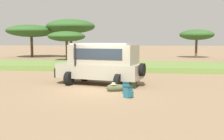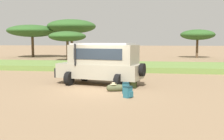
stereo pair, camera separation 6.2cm
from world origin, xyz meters
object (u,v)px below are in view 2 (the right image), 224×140
at_px(acacia_tree_centre_back, 67,36).
at_px(acacia_tree_right_mid, 198,35).
at_px(backpack_beside_front_wheel, 126,88).
at_px(acacia_tree_left_mid, 72,26).
at_px(backpack_near_rear_wheel, 133,83).
at_px(acacia_tree_far_left, 32,31).
at_px(safari_vehicle, 102,63).
at_px(duffel_bag_low_black_case, 115,88).
at_px(backpack_cluster_center, 128,92).

relative_size(acacia_tree_centre_back, acacia_tree_right_mid, 0.97).
distance_m(backpack_beside_front_wheel, acacia_tree_left_mid, 31.27).
distance_m(backpack_near_rear_wheel, acacia_tree_far_left, 32.44).
xyz_separation_m(safari_vehicle, backpack_near_rear_wheel, (1.95, -0.84, -1.04)).
bearing_deg(backpack_beside_front_wheel, safari_vehicle, 124.93).
xyz_separation_m(backpack_near_rear_wheel, acacia_tree_centre_back, (-10.17, 18.89, 2.95)).
bearing_deg(backpack_beside_front_wheel, acacia_tree_left_mid, 112.67).
bearing_deg(duffel_bag_low_black_case, acacia_tree_left_mid, 111.98).
xyz_separation_m(backpack_cluster_center, acacia_tree_left_mid, (-12.12, 29.49, 4.72)).
bearing_deg(duffel_bag_low_black_case, backpack_beside_front_wheel, -37.65).
bearing_deg(acacia_tree_right_mid, acacia_tree_far_left, -174.93).
height_order(backpack_cluster_center, acacia_tree_left_mid, acacia_tree_left_mid).
relative_size(duffel_bag_low_black_case, acacia_tree_right_mid, 0.17).
bearing_deg(acacia_tree_left_mid, acacia_tree_far_left, -174.11).
bearing_deg(backpack_near_rear_wheel, duffel_bag_low_black_case, -125.84).
bearing_deg(safari_vehicle, acacia_tree_right_mid, 70.81).
relative_size(backpack_cluster_center, duffel_bag_low_black_case, 0.59).
xyz_separation_m(duffel_bag_low_black_case, acacia_tree_centre_back, (-9.34, 20.04, 3.03)).
relative_size(duffel_bag_low_black_case, acacia_tree_left_mid, 0.11).
xyz_separation_m(acacia_tree_far_left, acacia_tree_left_mid, (6.47, 0.67, 0.71)).
relative_size(acacia_tree_left_mid, acacia_tree_right_mid, 1.48).
xyz_separation_m(acacia_tree_far_left, acacia_tree_right_mid, (26.34, 2.34, -0.67)).
bearing_deg(backpack_cluster_center, backpack_near_rear_wheel, 89.14).
distance_m(acacia_tree_centre_back, acacia_tree_right_mid, 20.34).
xyz_separation_m(acacia_tree_left_mid, acacia_tree_centre_back, (1.99, -8.03, -1.77)).
xyz_separation_m(backpack_beside_front_wheel, duffel_bag_low_black_case, (-0.59, 0.45, -0.08)).
bearing_deg(acacia_tree_left_mid, duffel_bag_low_black_case, -68.02).
distance_m(safari_vehicle, acacia_tree_centre_back, 19.93).
bearing_deg(acacia_tree_right_mid, acacia_tree_left_mid, -175.20).
relative_size(safari_vehicle, backpack_cluster_center, 10.42).
distance_m(backpack_beside_front_wheel, acacia_tree_right_mid, 31.40).
xyz_separation_m(acacia_tree_centre_back, acacia_tree_right_mid, (17.88, 9.70, 0.38)).
height_order(acacia_tree_left_mid, acacia_tree_right_mid, acacia_tree_left_mid).
relative_size(backpack_beside_front_wheel, acacia_tree_right_mid, 0.10).
distance_m(backpack_cluster_center, duffel_bag_low_black_case, 1.62).
bearing_deg(backpack_cluster_center, duffel_bag_low_black_case, 119.22).
bearing_deg(acacia_tree_far_left, acacia_tree_centre_back, -41.02).
relative_size(backpack_beside_front_wheel, acacia_tree_far_left, 0.06).
xyz_separation_m(backpack_cluster_center, acacia_tree_right_mid, (7.75, 31.16, 3.33)).
bearing_deg(acacia_tree_centre_back, backpack_beside_front_wheel, -64.16).
xyz_separation_m(backpack_cluster_center, acacia_tree_far_left, (-18.59, 28.82, 4.00)).
bearing_deg(backpack_near_rear_wheel, backpack_beside_front_wheel, -98.70).
relative_size(duffel_bag_low_black_case, acacia_tree_centre_back, 0.17).
distance_m(backpack_beside_front_wheel, acacia_tree_far_left, 33.61).
bearing_deg(safari_vehicle, acacia_tree_far_left, 123.28).
bearing_deg(acacia_tree_far_left, backpack_cluster_center, -57.18).
height_order(acacia_tree_far_left, acacia_tree_left_mid, acacia_tree_left_mid).
bearing_deg(duffel_bag_low_black_case, backpack_cluster_center, -60.78).
relative_size(backpack_near_rear_wheel, acacia_tree_left_mid, 0.07).
bearing_deg(backpack_beside_front_wheel, acacia_tree_far_left, 123.42).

